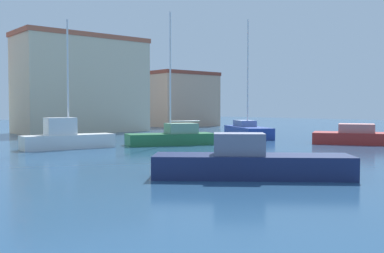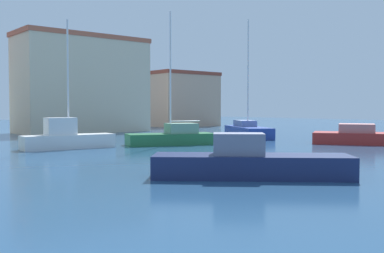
{
  "view_description": "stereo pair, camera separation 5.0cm",
  "coord_description": "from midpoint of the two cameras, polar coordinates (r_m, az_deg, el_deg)",
  "views": [
    {
      "loc": [
        0.48,
        -3.58,
        2.74
      ],
      "look_at": [
        18.66,
        18.21,
        1.55
      ],
      "focal_mm": 42.64,
      "sensor_mm": 36.0,
      "label": 1
    },
    {
      "loc": [
        0.52,
        -3.61,
        2.74
      ],
      "look_at": [
        18.66,
        18.21,
        1.55
      ],
      "focal_mm": 42.64,
      "sensor_mm": 36.0,
      "label": 2
    }
  ],
  "objects": [
    {
      "name": "sailboat_green_distant_north",
      "position": [
        33.4,
        -2.49,
        -1.25
      ],
      "size": [
        6.75,
        4.36,
        9.68
      ],
      "color": "#28703D",
      "rests_on": "water"
    },
    {
      "name": "water",
      "position": [
        27.83,
        -8.25,
        -3.27
      ],
      "size": [
        160.0,
        160.0,
        0.0
      ],
      "primitive_type": "plane",
      "color": "navy",
      "rests_on": "ground"
    },
    {
      "name": "motorboat_red_center_channel",
      "position": [
        36.38,
        21.22,
        -1.23
      ],
      "size": [
        6.7,
        8.58,
        1.51
      ],
      "color": "#B22823",
      "rests_on": "water"
    },
    {
      "name": "yacht_club",
      "position": [
        51.86,
        -13.59,
        5.17
      ],
      "size": [
        14.21,
        6.14,
        10.59
      ],
      "color": "beige",
      "rests_on": "ground"
    },
    {
      "name": "warehouse_block",
      "position": [
        67.25,
        -1.65,
        3.44
      ],
      "size": [
        9.95,
        7.56,
        7.9
      ],
      "color": "tan",
      "rests_on": "ground"
    },
    {
      "name": "motorboat_navy_mid_harbor",
      "position": [
        17.95,
        7.22,
        -4.57
      ],
      "size": [
        6.96,
        6.66,
        1.74
      ],
      "color": "#19234C",
      "rests_on": "water"
    },
    {
      "name": "sailboat_white_far_right",
      "position": [
        31.31,
        -15.44,
        -1.37
      ],
      "size": [
        6.17,
        2.17,
        8.52
      ],
      "color": "white",
      "rests_on": "water"
    },
    {
      "name": "sailboat_blue_near_pier",
      "position": [
        42.13,
        6.88,
        -0.51
      ],
      "size": [
        5.96,
        8.09,
        10.74
      ],
      "color": "#233D93",
      "rests_on": "water"
    }
  ]
}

